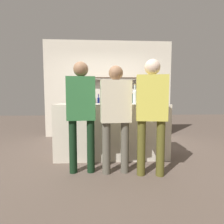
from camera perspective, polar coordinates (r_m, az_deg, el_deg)
The scene contains 15 objects.
ground_plane at distance 3.54m, azimuth 0.00°, elevation -14.40°, with size 16.00×16.00×0.00m, color brown.
bar_counter at distance 3.40m, azimuth 0.00°, elevation -6.11°, with size 2.12×0.59×1.04m, color beige.
back_wall at distance 5.24m, azimuth -1.15°, elevation 7.41°, with size 3.72×0.12×2.80m, color beige.
back_shelf at distance 5.05m, azimuth -1.03°, elevation 4.42°, with size 1.85×0.18×1.73m.
counter_bottle_0 at distance 3.34m, azimuth 4.46°, elevation 4.75°, with size 0.08×0.08×0.33m.
counter_bottle_1 at distance 3.31m, azimuth 7.44°, elevation 5.12°, with size 0.08×0.08×0.37m.
counter_bottle_2 at distance 3.30m, azimuth -11.50°, elevation 4.96°, with size 0.08×0.08×0.36m.
counter_bottle_3 at distance 3.39m, azimuth 13.29°, elevation 4.93°, with size 0.08×0.08×0.35m.
counter_bottle_4 at distance 3.40m, azimuth -2.59°, elevation 4.79°, with size 0.09×0.09×0.33m.
wine_glass at distance 3.51m, azimuth 11.87°, elevation 4.70°, with size 0.08×0.08×0.17m.
cork_jar at distance 3.63m, azimuth 14.37°, elevation 3.77°, with size 0.13×0.13×0.14m.
customer_right at distance 2.60m, azimuth 12.80°, elevation 1.21°, with size 0.46×0.26×1.71m.
customer_center at distance 2.63m, azimuth 1.23°, elevation 0.19°, with size 0.47×0.24×1.63m.
server_behind_counter at distance 4.29m, azimuth 0.59°, elevation 1.33°, with size 0.48×0.30×1.55m.
customer_left at distance 2.68m, azimuth -9.97°, elevation 1.27°, with size 0.43×0.22×1.69m.
Camera 1 is at (-0.18, -3.34, 1.17)m, focal length 28.00 mm.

